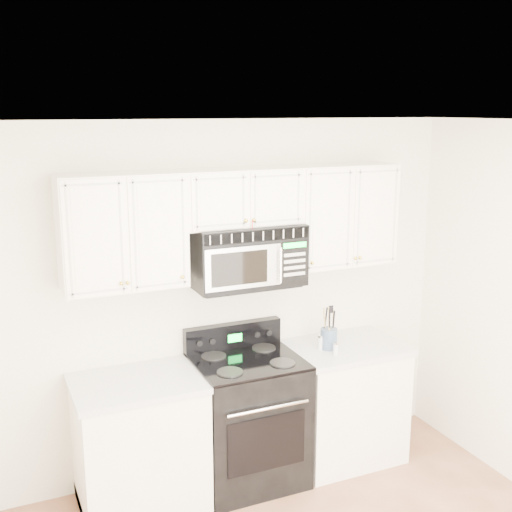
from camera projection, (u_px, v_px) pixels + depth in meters
room at (362, 391)px, 3.18m from camera, size 3.51×3.51×2.61m
base_cabinet_left at (140, 448)px, 4.34m from camera, size 0.86×0.65×0.92m
base_cabinet_right at (343, 405)px, 4.97m from camera, size 0.86×0.65×0.92m
range at (248, 418)px, 4.64m from camera, size 0.75×0.68×1.12m
upper_cabinets at (239, 217)px, 4.45m from camera, size 2.44×0.37×0.75m
microwave at (247, 255)px, 4.49m from camera, size 0.78×0.44×0.43m
utensil_crock at (329, 337)px, 4.77m from camera, size 0.13×0.13×0.33m
shaker_salt at (321, 342)px, 4.76m from camera, size 0.05×0.05×0.11m
shaker_pepper at (336, 348)px, 4.66m from camera, size 0.04×0.04×0.09m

